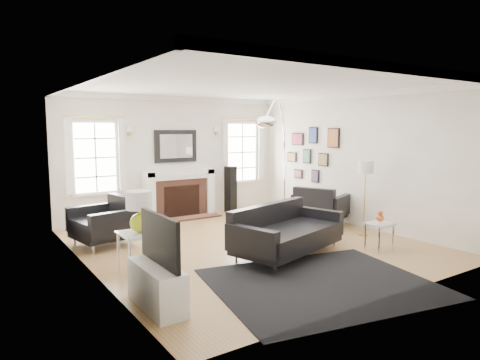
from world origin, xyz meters
TOP-DOWN VIEW (x-y plane):
  - floor at (0.00, 0.00)m, footprint 6.00×6.00m
  - back_wall at (0.00, 3.00)m, footprint 5.50×0.04m
  - front_wall at (0.00, -3.00)m, footprint 5.50×0.04m
  - left_wall at (-2.75, 0.00)m, footprint 0.04×6.00m
  - right_wall at (2.75, 0.00)m, footprint 0.04×6.00m
  - ceiling at (0.00, 0.00)m, footprint 5.50×6.00m
  - crown_molding at (0.00, 0.00)m, footprint 5.50×6.00m
  - fireplace at (0.00, 2.79)m, footprint 1.70×0.69m
  - mantel_mirror at (0.00, 2.95)m, footprint 1.05×0.07m
  - window_left at (-1.85, 2.95)m, footprint 1.24×0.15m
  - window_right at (1.85, 2.95)m, footprint 1.24×0.15m
  - gallery_wall at (2.72, 1.30)m, footprint 0.04×1.73m
  - tv_unit at (-2.44, -1.70)m, footprint 0.35×1.00m
  - area_rug at (-0.34, -2.21)m, footprint 3.23×2.86m
  - sofa at (0.10, -0.90)m, footprint 2.22×1.45m
  - armchair_left at (-2.13, 1.33)m, footprint 1.10×1.19m
  - armchair_right at (2.14, 0.38)m, footprint 1.23×1.30m
  - coffee_table at (0.54, -0.13)m, footprint 0.85×0.85m
  - side_table_left at (-2.20, -0.53)m, footprint 0.56×0.56m
  - nesting_table at (1.58, -1.61)m, footprint 0.44×0.37m
  - gourd_lamp at (-2.20, -0.53)m, footprint 0.37×0.37m
  - orange_vase at (1.58, -1.61)m, footprint 0.12×0.12m
  - arc_floor_lamp at (1.40, 0.95)m, footprint 1.94×1.80m
  - stick_floor_lamp at (2.20, -0.76)m, footprint 0.29×0.29m
  - speaker_tower at (1.31, 2.65)m, footprint 0.27×0.27m

SIDE VIEW (x-z plane):
  - floor at x=0.00m, z-range 0.00..0.00m
  - area_rug at x=-0.34m, z-range 0.00..0.01m
  - tv_unit at x=-2.44m, z-range -0.22..0.87m
  - coffee_table at x=0.54m, z-range 0.16..0.53m
  - sofa at x=0.10m, z-range 0.03..0.70m
  - nesting_table at x=1.58m, z-range 0.13..0.61m
  - armchair_right at x=2.14m, z-range 0.04..0.73m
  - armchair_left at x=-2.13m, z-range 0.04..0.74m
  - side_table_left at x=-2.20m, z-range 0.20..0.81m
  - fireplace at x=0.00m, z-range -0.01..1.10m
  - speaker_tower at x=1.31m, z-range 0.00..1.13m
  - orange_vase at x=1.58m, z-range 0.49..0.68m
  - gourd_lamp at x=-2.20m, z-range 0.66..1.24m
  - stick_floor_lamp at x=2.20m, z-range 0.53..1.98m
  - back_wall at x=0.00m, z-range 0.00..2.80m
  - front_wall at x=0.00m, z-range 0.00..2.80m
  - left_wall at x=-2.75m, z-range 0.00..2.80m
  - right_wall at x=2.75m, z-range 0.00..2.80m
  - window_left at x=-1.85m, z-range 0.65..2.27m
  - window_right at x=1.85m, z-range 0.65..2.27m
  - arc_floor_lamp at x=1.40m, z-range 0.11..2.86m
  - gallery_wall at x=2.72m, z-range 0.89..2.18m
  - mantel_mirror at x=0.00m, z-range 1.27..2.02m
  - crown_molding at x=0.00m, z-range 2.68..2.80m
  - ceiling at x=0.00m, z-range 2.79..2.81m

